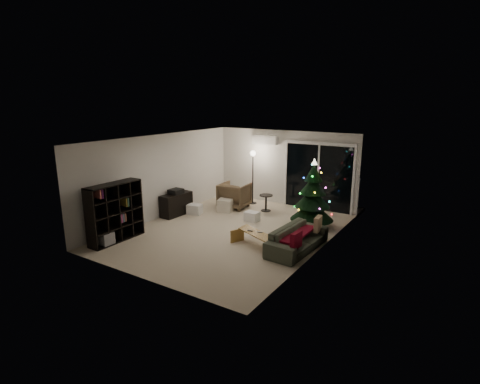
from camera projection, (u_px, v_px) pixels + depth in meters
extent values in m
plane|color=beige|center=(231.00, 231.00, 10.19)|extent=(6.50, 6.50, 0.00)
plane|color=white|center=(230.00, 139.00, 9.58)|extent=(6.50, 6.50, 0.00)
cube|color=silver|center=(285.00, 168.00, 12.55)|extent=(5.00, 0.02, 2.50)
cube|color=silver|center=(137.00, 219.00, 7.23)|extent=(5.00, 0.02, 2.50)
cube|color=silver|center=(161.00, 176.00, 11.19)|extent=(0.02, 6.50, 2.50)
cube|color=silver|center=(321.00, 200.00, 8.58)|extent=(0.02, 6.50, 2.50)
cube|color=black|center=(318.00, 178.00, 11.95)|extent=(2.20, 0.02, 2.10)
cube|color=white|center=(265.00, 140.00, 12.59)|extent=(0.90, 0.22, 0.28)
cube|color=#3F3833|center=(322.00, 207.00, 12.65)|extent=(2.60, 1.00, 0.10)
cube|color=white|center=(327.00, 189.00, 12.84)|extent=(2.20, 0.06, 1.00)
cube|color=black|center=(176.00, 204.00, 11.55)|extent=(0.44, 1.09, 0.68)
cube|color=black|center=(176.00, 191.00, 11.45)|extent=(0.34, 0.41, 0.14)
imported|color=brown|center=(235.00, 195.00, 12.31)|extent=(0.98, 1.00, 0.83)
cube|color=beige|center=(225.00, 205.00, 11.92)|extent=(0.56, 0.56, 0.40)
cube|color=white|center=(195.00, 209.00, 11.67)|extent=(0.50, 0.42, 0.31)
cube|color=white|center=(252.00, 216.00, 11.00)|extent=(0.41, 0.32, 0.28)
cylinder|color=black|center=(266.00, 203.00, 11.97)|extent=(0.46, 0.46, 0.53)
cylinder|color=black|center=(253.00, 178.00, 12.68)|extent=(0.28, 0.28, 1.76)
imported|color=#525947|center=(297.00, 239.00, 8.87)|extent=(0.86, 1.96, 0.56)
cube|color=#530417|center=(294.00, 233.00, 8.89)|extent=(0.60, 1.38, 0.05)
cube|color=tan|center=(318.00, 224.00, 9.21)|extent=(0.14, 0.38, 0.37)
cube|color=#530417|center=(296.00, 240.00, 8.15)|extent=(0.14, 0.38, 0.37)
cube|color=black|center=(250.00, 231.00, 9.17)|extent=(0.14, 0.04, 0.02)
cube|color=slate|center=(260.00, 232.00, 9.08)|extent=(0.13, 0.08, 0.02)
cone|color=black|center=(313.00, 193.00, 10.30)|extent=(1.49, 1.49, 1.94)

